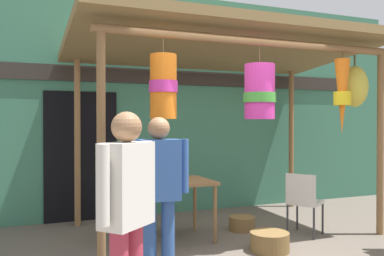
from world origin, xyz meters
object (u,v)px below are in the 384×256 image
(passerby_at_right, at_px, (127,205))
(flower_heap_on_table, at_px, (166,174))
(vendor_in_orange, at_px, (159,185))
(wicker_basket_by_table, at_px, (270,242))
(wicker_basket_spare, at_px, (242,223))
(display_table, at_px, (167,187))
(folding_chair, at_px, (303,199))

(passerby_at_right, bearing_deg, flower_heap_on_table, 64.90)
(flower_heap_on_table, relative_size, vendor_in_orange, 0.38)
(wicker_basket_by_table, height_order, vendor_in_orange, vendor_in_orange)
(wicker_basket_spare, relative_size, passerby_at_right, 0.23)
(display_table, bearing_deg, passerby_at_right, -115.48)
(wicker_basket_by_table, relative_size, wicker_basket_spare, 1.25)
(flower_heap_on_table, bearing_deg, vendor_in_orange, -111.56)
(wicker_basket_by_table, bearing_deg, wicker_basket_spare, 80.40)
(wicker_basket_spare, distance_m, vendor_in_orange, 2.28)
(wicker_basket_by_table, xyz_separation_m, passerby_at_right, (-2.01, -1.29, 0.83))
(wicker_basket_spare, relative_size, vendor_in_orange, 0.23)
(display_table, height_order, wicker_basket_by_table, display_table)
(flower_heap_on_table, height_order, wicker_basket_spare, flower_heap_on_table)
(folding_chair, distance_m, wicker_basket_by_table, 0.95)
(display_table, xyz_separation_m, vendor_in_orange, (-0.50, -1.25, 0.24))
(folding_chair, height_order, vendor_in_orange, vendor_in_orange)
(wicker_basket_by_table, distance_m, vendor_in_orange, 1.73)
(display_table, height_order, folding_chair, folding_chair)
(folding_chair, xyz_separation_m, wicker_basket_spare, (-0.61, 0.57, -0.41))
(folding_chair, xyz_separation_m, wicker_basket_by_table, (-0.78, -0.39, -0.39))
(flower_heap_on_table, height_order, wicker_basket_by_table, flower_heap_on_table)
(display_table, bearing_deg, folding_chair, -15.29)
(flower_heap_on_table, bearing_deg, passerby_at_right, -115.10)
(wicker_basket_by_table, relative_size, vendor_in_orange, 0.29)
(wicker_basket_spare, bearing_deg, wicker_basket_by_table, -99.60)
(flower_heap_on_table, relative_size, folding_chair, 0.72)
(flower_heap_on_table, relative_size, wicker_basket_spare, 1.64)
(display_table, xyz_separation_m, passerby_at_right, (-1.03, -2.17, 0.25))
(wicker_basket_by_table, xyz_separation_m, wicker_basket_spare, (0.16, 0.97, -0.02))
(passerby_at_right, bearing_deg, wicker_basket_spare, 46.06)
(display_table, distance_m, wicker_basket_spare, 1.29)
(wicker_basket_by_table, distance_m, passerby_at_right, 2.53)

